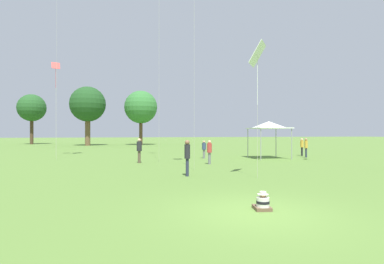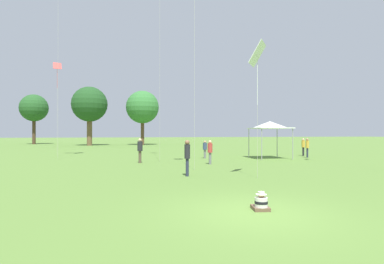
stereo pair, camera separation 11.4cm
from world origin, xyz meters
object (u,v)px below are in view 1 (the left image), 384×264
(person_standing_2, at_px, (302,145))
(person_standing_4, at_px, (139,148))
(distant_tree_0, at_px, (141,107))
(distant_tree_1, at_px, (32,108))
(seated_toddler, at_px, (263,203))
(person_standing_6, at_px, (204,148))
(person_standing_0, at_px, (187,154))
(person_standing_3, at_px, (209,150))
(canopy_tent, at_px, (269,125))
(person_standing_7, at_px, (306,146))
(distant_tree_2, at_px, (88,105))
(kite_2, at_px, (56,70))
(kite_1, at_px, (257,56))

(person_standing_2, height_order, person_standing_4, person_standing_4)
(distant_tree_0, xyz_separation_m, distant_tree_1, (-20.58, 9.01, 0.15))
(distant_tree_0, relative_size, distant_tree_1, 1.02)
(seated_toddler, xyz_separation_m, person_standing_6, (3.39, 17.15, 0.70))
(person_standing_0, height_order, person_standing_3, person_standing_0)
(seated_toddler, distance_m, person_standing_2, 22.22)
(distant_tree_1, bearing_deg, canopy_tent, -55.13)
(person_standing_2, relative_size, distant_tree_0, 0.17)
(person_standing_6, bearing_deg, canopy_tent, 126.28)
(seated_toddler, distance_m, person_standing_7, 20.22)
(person_standing_0, xyz_separation_m, distant_tree_2, (-8.29, 40.63, 6.07))
(kite_2, distance_m, distant_tree_0, 27.18)
(person_standing_4, distance_m, distant_tree_2, 34.33)
(person_standing_4, bearing_deg, canopy_tent, -131.52)
(distant_tree_0, bearing_deg, person_standing_6, -84.63)
(person_standing_4, relative_size, distant_tree_0, 0.18)
(distant_tree_1, bearing_deg, person_standing_2, -49.67)
(seated_toddler, relative_size, kite_2, 0.07)
(person_standing_2, relative_size, canopy_tent, 0.52)
(person_standing_7, bearing_deg, kite_1, 96.86)
(kite_2, bearing_deg, seated_toddler, -36.46)
(distant_tree_0, xyz_separation_m, distant_tree_2, (-9.29, -0.52, 0.23))
(person_standing_6, distance_m, person_standing_7, 9.30)
(person_standing_3, relative_size, person_standing_4, 0.94)
(person_standing_3, xyz_separation_m, distant_tree_0, (-1.88, 35.84, 5.97))
(person_standing_3, distance_m, distant_tree_0, 36.39)
(seated_toddler, bearing_deg, person_standing_7, 62.20)
(person_standing_0, relative_size, distant_tree_0, 0.18)
(distant_tree_0, bearing_deg, kite_2, -111.74)
(person_standing_2, height_order, kite_2, kite_2)
(person_standing_0, bearing_deg, person_standing_6, 48.82)
(person_standing_0, height_order, person_standing_7, person_standing_0)
(person_standing_4, xyz_separation_m, kite_1, (5.00, -8.97, 4.86))
(person_standing_2, xyz_separation_m, person_standing_7, (-0.86, -1.87, 0.05))
(person_standing_0, bearing_deg, distant_tree_0, 68.58)
(canopy_tent, height_order, distant_tree_1, distant_tree_1)
(person_standing_3, bearing_deg, distant_tree_1, -141.24)
(seated_toddler, height_order, person_standing_2, person_standing_2)
(kite_1, bearing_deg, person_standing_4, -68.63)
(person_standing_3, relative_size, person_standing_6, 1.10)
(distant_tree_2, bearing_deg, kite_1, -74.80)
(person_standing_2, distance_m, person_standing_6, 10.08)
(distant_tree_0, distance_m, distant_tree_2, 9.31)
(distant_tree_2, bearing_deg, kite_2, -91.78)
(person_standing_6, xyz_separation_m, distant_tree_1, (-23.49, 40.04, 6.22))
(seated_toddler, bearing_deg, person_standing_0, 105.07)
(person_standing_0, height_order, canopy_tent, canopy_tent)
(person_standing_4, relative_size, person_standing_7, 1.04)
(person_standing_7, bearing_deg, seated_toddler, 102.45)
(distant_tree_0, distance_m, distant_tree_1, 22.46)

